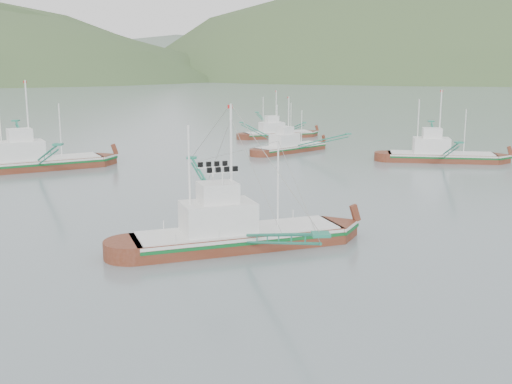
{
  "coord_description": "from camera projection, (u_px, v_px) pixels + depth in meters",
  "views": [
    {
      "loc": [
        -2.63,
        -40.79,
        12.98
      ],
      "look_at": [
        0.0,
        6.0,
        3.2
      ],
      "focal_mm": 45.0,
      "sensor_mm": 36.0,
      "label": 1
    }
  ],
  "objects": [
    {
      "name": "main_boat",
      "position": [
        236.0,
        219.0,
        44.55
      ],
      "size": [
        15.23,
        26.06,
        10.79
      ],
      "rotation": [
        0.0,
        0.0,
        0.28
      ],
      "color": "#5B2413",
      "rests_on": "ground"
    },
    {
      "name": "bg_boat_far",
      "position": [
        290.0,
        139.0,
        90.46
      ],
      "size": [
        16.35,
        18.08,
        8.43
      ],
      "rotation": [
        0.0,
        0.0,
        0.69
      ],
      "color": "#5B2413",
      "rests_on": "ground"
    },
    {
      "name": "bg_boat_left",
      "position": [
        34.0,
        150.0,
        75.82
      ],
      "size": [
        15.98,
        26.57,
        11.36
      ],
      "rotation": [
        0.0,
        0.0,
        0.44
      ],
      "color": "#5B2413",
      "rests_on": "ground"
    },
    {
      "name": "bg_boat_right",
      "position": [
        441.0,
        148.0,
        81.92
      ],
      "size": [
        13.88,
        24.08,
        9.85
      ],
      "rotation": [
        0.0,
        0.0,
        -0.2
      ],
      "color": "#5B2413",
      "rests_on": "ground"
    },
    {
      "name": "ground",
      "position": [
        261.0,
        257.0,
        42.67
      ],
      "size": [
        1200.0,
        1200.0,
        0.0
      ],
      "primitive_type": "plane",
      "color": "slate",
      "rests_on": "ground"
    },
    {
      "name": "bg_boat_extra",
      "position": [
        278.0,
        128.0,
        106.86
      ],
      "size": [
        11.89,
        20.32,
        8.43
      ],
      "rotation": [
        0.0,
        0.0,
        0.29
      ],
      "color": "#5B2413",
      "rests_on": "ground"
    },
    {
      "name": "ridge_distant",
      "position": [
        255.0,
        73.0,
        591.64
      ],
      "size": [
        960.0,
        400.0,
        240.0
      ],
      "primitive_type": "ellipsoid",
      "color": "slate",
      "rests_on": "ground"
    }
  ]
}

